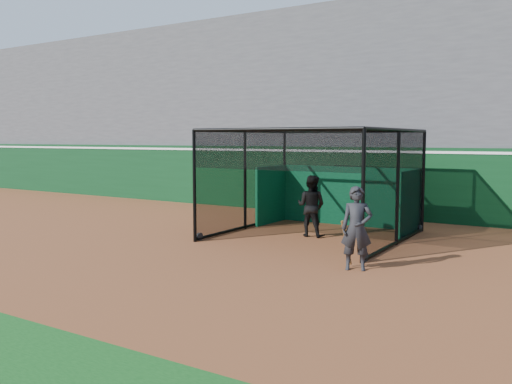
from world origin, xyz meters
The scene contains 6 objects.
ground centered at (0.00, 0.00, 0.00)m, with size 120.00×120.00×0.00m, color brown.
outfield_wall centered at (0.00, 8.50, 1.29)m, with size 50.00×0.50×2.50m.
grandstand centered at (0.00, 12.27, 4.48)m, with size 50.00×7.85×8.95m.
batting_cage centered at (1.11, 3.95, 1.51)m, with size 4.87×5.08×3.03m.
batter centered at (1.03, 3.87, 0.88)m, with size 0.85×0.67×1.76m, color black.
on_deck_player centered at (3.63, 0.78, 0.90)m, with size 0.77×0.64×1.80m.
Camera 1 is at (7.85, -10.00, 2.80)m, focal length 38.00 mm.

